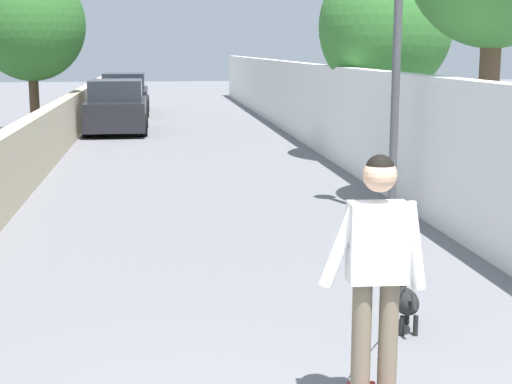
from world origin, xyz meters
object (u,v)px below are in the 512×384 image
at_px(tree_left_near, 30,24).
at_px(car_far, 125,95).
at_px(lamp_post, 398,4).
at_px(person_skateboarder, 377,262).
at_px(tree_right_far, 385,27).
at_px(car_near, 117,108).
at_px(dog, 404,299).

relative_size(tree_left_near, car_far, 1.09).
xyz_separation_m(tree_left_near, lamp_post, (-11.60, -6.82, -0.04)).
distance_m(tree_left_near, person_skateboarder, 18.29).
relative_size(tree_right_far, car_far, 1.03).
distance_m(tree_left_near, car_near, 3.34).
bearing_deg(dog, car_near, 11.26).
relative_size(lamp_post, car_far, 1.04).
bearing_deg(car_far, car_near, -180.00).
bearing_deg(tree_left_near, lamp_post, -149.54).
relative_size(tree_right_far, car_near, 1.16).
height_order(tree_left_near, car_far, tree_left_near).
xyz_separation_m(tree_right_far, lamp_post, (-5.60, 1.55, 0.15)).
xyz_separation_m(person_skateboarder, car_near, (18.05, 2.54, -0.38)).
distance_m(person_skateboarder, car_far, 24.40).
bearing_deg(person_skateboarder, dog, -25.28).
height_order(tree_right_far, person_skateboarder, tree_right_far).
height_order(tree_right_far, car_far, tree_right_far).
height_order(lamp_post, dog, lamp_post).
bearing_deg(tree_right_far, car_far, 25.63).
bearing_deg(tree_right_far, car_near, 43.13).
bearing_deg(tree_left_near, car_far, -18.61).
relative_size(person_skateboarder, car_far, 0.40).
relative_size(car_near, car_far, 0.89).
distance_m(tree_left_near, car_far, 7.49).
xyz_separation_m(lamp_post, car_near, (12.12, 4.56, -2.35)).
relative_size(tree_right_far, person_skateboarder, 2.59).
bearing_deg(person_skateboarder, tree_left_near, 15.32).
bearing_deg(car_far, person_skateboarder, -174.03).
height_order(tree_left_near, car_near, tree_left_near).
relative_size(lamp_post, person_skateboarder, 2.62).
height_order(tree_left_near, person_skateboarder, tree_left_near).
height_order(person_skateboarder, dog, person_skateboarder).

